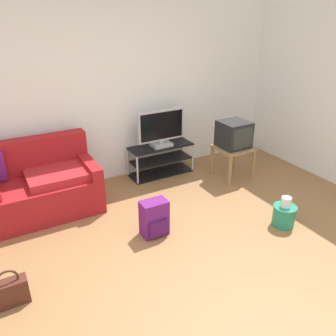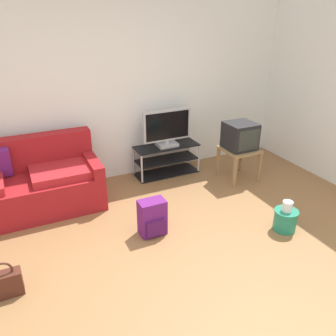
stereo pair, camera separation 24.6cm
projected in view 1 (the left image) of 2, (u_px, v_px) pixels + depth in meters
ground_plane at (182, 280)px, 3.27m from camera, size 9.00×9.80×0.02m
wall_back at (89, 90)px, 4.64m from camera, size 9.00×0.10×2.70m
couch at (14, 192)px, 4.13m from camera, size 1.97×0.82×0.89m
tv_stand at (161, 160)px, 5.29m from camera, size 0.98×0.37×0.46m
flat_tv at (161, 129)px, 5.06m from camera, size 0.75×0.22×0.56m
side_table at (233, 152)px, 5.13m from camera, size 0.50×0.50×0.48m
crt_tv at (234, 134)px, 5.03m from camera, size 0.41×0.41×0.39m
backpack at (154, 218)px, 3.85m from camera, size 0.30×0.26×0.42m
handbag at (11, 292)px, 2.95m from camera, size 0.29×0.13×0.36m
cleaning_bucket at (284, 214)px, 4.03m from camera, size 0.27×0.27×0.37m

